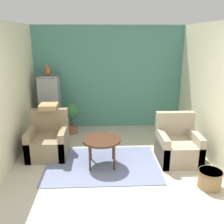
# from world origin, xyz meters

# --- Properties ---
(ground_plane) EXTENTS (20.00, 20.00, 0.00)m
(ground_plane) POSITION_xyz_m (0.00, 0.00, 0.00)
(ground_plane) COLOR beige
(ground_plane) RESTS_ON ground
(wall_back_accent) EXTENTS (3.85, 0.06, 2.58)m
(wall_back_accent) POSITION_xyz_m (0.00, 3.36, 1.29)
(wall_back_accent) COLOR #4C897A
(wall_back_accent) RESTS_ON ground_plane
(wall_left) EXTENTS (0.06, 3.33, 2.58)m
(wall_left) POSITION_xyz_m (-1.89, 1.67, 1.29)
(wall_left) COLOR beige
(wall_left) RESTS_ON ground_plane
(wall_right) EXTENTS (0.06, 3.33, 2.58)m
(wall_right) POSITION_xyz_m (1.89, 1.67, 1.29)
(wall_right) COLOR beige
(wall_right) RESTS_ON ground_plane
(area_rug) EXTENTS (2.09, 1.45, 0.01)m
(area_rug) POSITION_xyz_m (-0.21, 1.23, 0.01)
(area_rug) COLOR slate
(area_rug) RESTS_ON ground_plane
(coffee_table) EXTENTS (0.70, 0.70, 0.53)m
(coffee_table) POSITION_xyz_m (-0.21, 1.23, 0.48)
(coffee_table) COLOR #472819
(coffee_table) RESTS_ON ground_plane
(armchair_left) EXTENTS (0.75, 0.78, 0.89)m
(armchair_left) POSITION_xyz_m (-1.28, 1.71, 0.28)
(armchair_left) COLOR #8E7A5B
(armchair_left) RESTS_ON ground_plane
(armchair_right) EXTENTS (0.75, 0.78, 0.89)m
(armchair_right) POSITION_xyz_m (1.25, 1.37, 0.28)
(armchair_right) COLOR tan
(armchair_right) RESTS_ON ground_plane
(birdcage) EXTENTS (0.49, 0.49, 1.42)m
(birdcage) POSITION_xyz_m (-1.44, 2.95, 0.71)
(birdcage) COLOR slate
(birdcage) RESTS_ON ground_plane
(parrot) EXTENTS (0.11, 0.20, 0.25)m
(parrot) POSITION_xyz_m (-1.44, 2.95, 1.54)
(parrot) COLOR #D14C2D
(parrot) RESTS_ON birdcage
(potted_plant) EXTENTS (0.39, 0.35, 0.77)m
(potted_plant) POSITION_xyz_m (-0.94, 2.88, 0.50)
(potted_plant) COLOR brown
(potted_plant) RESTS_ON ground_plane
(wicker_basket) EXTENTS (0.38, 0.38, 0.29)m
(wicker_basket) POSITION_xyz_m (1.50, 0.42, 0.16)
(wicker_basket) COLOR #A37F51
(wicker_basket) RESTS_ON ground_plane
(throw_pillow) EXTENTS (0.36, 0.36, 0.10)m
(throw_pillow) POSITION_xyz_m (-1.28, 1.99, 0.94)
(throw_pillow) COLOR tan
(throw_pillow) RESTS_ON armchair_left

